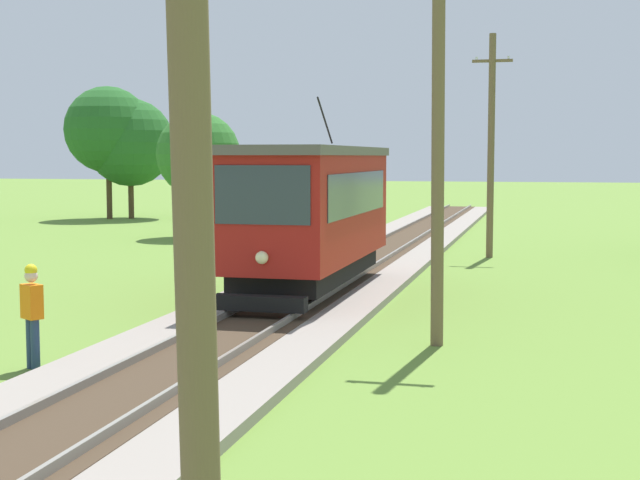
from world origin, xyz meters
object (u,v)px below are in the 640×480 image
at_px(utility_pole_near_tram, 438,136).
at_px(utility_pole_mid, 491,144).
at_px(track_worker, 32,311).
at_px(tree_right_far, 108,130).
at_px(tree_left_far, 198,154).
at_px(utility_pole_foreground, 190,93).
at_px(tree_horizon, 130,143).
at_px(red_tram, 310,211).

xyz_separation_m(utility_pole_near_tram, utility_pole_mid, (0.00, 15.93, 0.06)).
relative_size(track_worker, tree_right_far, 0.24).
height_order(track_worker, tree_right_far, tree_right_far).
distance_m(track_worker, tree_left_far, 25.60).
bearing_deg(track_worker, utility_pole_foreground, 68.33).
bearing_deg(tree_left_far, utility_pole_foreground, -68.66).
xyz_separation_m(utility_pole_near_tram, tree_horizon, (-21.42, 32.00, 0.42)).
bearing_deg(tree_right_far, utility_pole_near_tram, -54.37).
height_order(utility_pole_foreground, utility_pole_mid, utility_pole_mid).
bearing_deg(tree_right_far, red_tram, -54.34).
bearing_deg(red_tram, utility_pole_foreground, -77.65).
bearing_deg(track_worker, tree_right_far, -123.03).
distance_m(red_tram, track_worker, 9.24).
xyz_separation_m(utility_pole_foreground, tree_left_far, (-13.01, 33.30, -0.27)).
height_order(red_tram, utility_pole_mid, utility_pole_mid).
height_order(red_tram, tree_right_far, tree_right_far).
distance_m(red_tram, tree_horizon, 31.98).
bearing_deg(utility_pole_foreground, track_worker, 126.19).
bearing_deg(utility_pole_foreground, utility_pole_mid, 90.00).
distance_m(red_tram, tree_left_far, 18.31).
xyz_separation_m(utility_pole_mid, tree_horizon, (-21.42, 16.07, 0.36)).
distance_m(tree_left_far, tree_right_far, 13.97).
height_order(utility_pole_foreground, tree_horizon, utility_pole_foreground).
distance_m(utility_pole_foreground, tree_left_far, 35.75).
bearing_deg(utility_pole_mid, utility_pole_near_tram, -90.00).
relative_size(utility_pole_foreground, utility_pole_mid, 0.98).
distance_m(utility_pole_mid, track_worker, 20.60).
distance_m(utility_pole_near_tram, utility_pole_mid, 15.93).
xyz_separation_m(utility_pole_foreground, utility_pole_near_tram, (0.00, 12.14, 0.02)).
bearing_deg(red_tram, tree_left_far, 120.18).
height_order(utility_pole_near_tram, tree_horizon, utility_pole_near_tram).
bearing_deg(utility_pole_foreground, utility_pole_near_tram, 90.00).
distance_m(tree_right_far, tree_horizon, 1.43).
distance_m(red_tram, tree_right_far, 32.09).
bearing_deg(utility_pole_near_tram, track_worker, -151.81).
bearing_deg(utility_pole_near_tram, tree_horizon, 123.80).
height_order(utility_pole_foreground, utility_pole_near_tram, utility_pole_near_tram).
xyz_separation_m(track_worker, tree_right_far, (-16.09, 34.77, 4.11)).
relative_size(utility_pole_near_tram, track_worker, 4.33).
bearing_deg(tree_left_far, tree_horizon, 127.79).
relative_size(utility_pole_near_tram, tree_horizon, 1.12).
distance_m(utility_pole_mid, tree_left_far, 14.03).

